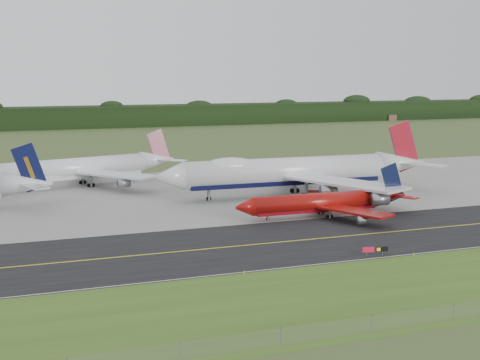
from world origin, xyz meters
name	(u,v)px	position (x,y,z in m)	size (l,w,h in m)	color
ground	(324,233)	(0.00, 0.00, 0.00)	(600.00, 600.00, 0.00)	#415226
grass_verge	(431,285)	(0.00, -35.00, 0.01)	(400.00, 30.00, 0.01)	#3A591A
taxiway	(334,237)	(0.00, -4.00, 0.01)	(400.00, 32.00, 0.02)	black
apron	(238,190)	(0.00, 51.00, 0.01)	(400.00, 78.00, 0.01)	gray
taxiway_centreline	(334,237)	(0.00, -4.00, 0.03)	(400.00, 0.40, 0.00)	yellow
taxiway_edge_line	(376,258)	(0.00, -19.50, 0.03)	(400.00, 0.25, 0.00)	silver
horizon_treeline	(108,117)	(0.00, 273.76, 5.47)	(700.00, 25.00, 12.00)	black
jet_ba_747	(295,171)	(11.09, 38.43, 6.36)	(74.21, 61.60, 18.69)	silver
jet_red_737	(325,202)	(7.09, 13.70, 3.08)	(41.05, 33.61, 11.12)	maroon
jet_star_tail	(85,168)	(-37.41, 72.27, 4.93)	(55.37, 45.39, 14.78)	silver
taxiway_sign	(375,249)	(0.62, -18.01, 1.08)	(4.53, 0.99, 1.53)	slate
edge_marker_left	(244,273)	(-24.39, -20.50, 0.25)	(0.16, 0.16, 0.50)	yellow
edge_marker_center	(414,255)	(6.81, -20.50, 0.25)	(0.16, 0.16, 0.50)	yellow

